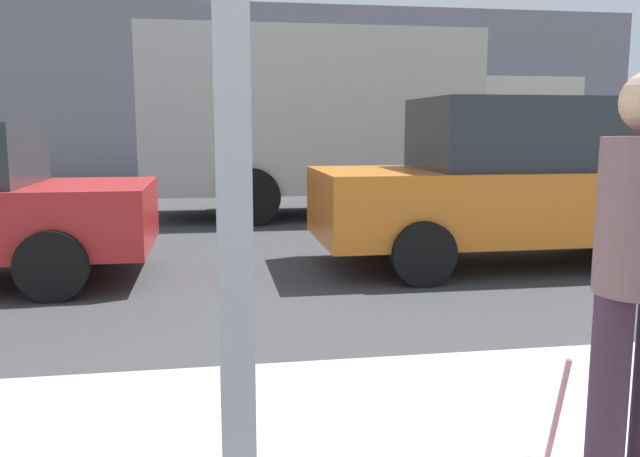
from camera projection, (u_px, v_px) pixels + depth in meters
name	position (u px, v px, depth m)	size (l,w,h in m)	color
ground_plane	(215.00, 242.00, 8.89)	(60.00, 60.00, 0.00)	#38383A
building_facade_far	(210.00, 91.00, 20.77)	(28.00, 1.20, 5.28)	gray
parked_car_orange	(525.00, 182.00, 7.37)	(4.65, 1.91, 1.84)	orange
box_truck	(347.00, 118.00, 11.44)	(7.24, 2.44, 3.09)	beige
pedestrian	(640.00, 268.00, 2.37)	(0.32, 0.32, 1.63)	#3A2437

